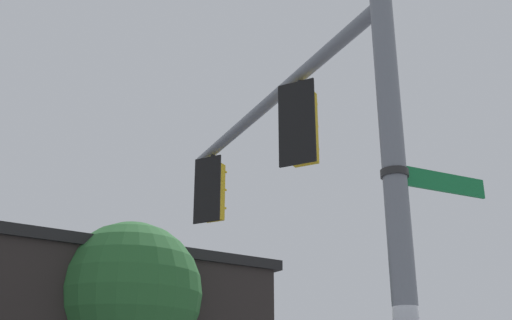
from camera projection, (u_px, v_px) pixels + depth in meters
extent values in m
cylinder|color=slate|center=(398.00, 221.00, 6.67)|extent=(0.26, 0.26, 6.74)
cylinder|color=slate|center=(269.00, 102.00, 10.03)|extent=(4.82, 3.55, 0.19)
cylinder|color=black|center=(301.00, 87.00, 9.14)|extent=(0.08, 0.08, 0.18)
cube|color=gold|center=(302.00, 127.00, 8.92)|extent=(0.36, 0.30, 1.05)
sphere|color=#590F0F|center=(307.00, 109.00, 9.20)|extent=(0.22, 0.22, 0.22)
cube|color=gold|center=(307.00, 103.00, 9.25)|extent=(0.24, 0.20, 0.03)
sphere|color=yellow|center=(307.00, 131.00, 9.07)|extent=(0.22, 0.22, 0.22)
cube|color=gold|center=(308.00, 126.00, 9.13)|extent=(0.24, 0.20, 0.03)
sphere|color=#0F4C19|center=(308.00, 155.00, 8.95)|extent=(0.22, 0.22, 0.22)
cube|color=gold|center=(309.00, 149.00, 9.00)|extent=(0.24, 0.20, 0.03)
cube|color=black|center=(297.00, 122.00, 8.78)|extent=(0.54, 0.03, 1.22)
cylinder|color=black|center=(213.00, 160.00, 11.89)|extent=(0.08, 0.08, 0.18)
cube|color=gold|center=(212.00, 192.00, 11.67)|extent=(0.36, 0.30, 1.05)
sphere|color=#590F0F|center=(218.00, 176.00, 11.95)|extent=(0.22, 0.22, 0.22)
cube|color=gold|center=(219.00, 172.00, 12.00)|extent=(0.24, 0.20, 0.03)
sphere|color=yellow|center=(218.00, 194.00, 11.83)|extent=(0.22, 0.22, 0.22)
cube|color=gold|center=(218.00, 190.00, 11.88)|extent=(0.24, 0.20, 0.03)
sphere|color=#0F4C19|center=(217.00, 213.00, 11.70)|extent=(0.22, 0.22, 0.22)
cube|color=gold|center=(218.00, 208.00, 11.75)|extent=(0.24, 0.20, 0.03)
cube|color=black|center=(207.00, 189.00, 11.53)|extent=(0.54, 0.03, 1.22)
cube|color=#147238|center=(446.00, 183.00, 7.14)|extent=(0.67, 0.91, 0.22)
cube|color=white|center=(446.00, 183.00, 7.14)|extent=(0.65, 0.89, 0.04)
cylinder|color=#262626|center=(394.00, 174.00, 6.85)|extent=(0.30, 0.30, 0.08)
cube|color=black|center=(37.00, 255.00, 18.15)|extent=(10.88, 14.19, 0.30)
sphere|color=#28602D|center=(129.00, 295.00, 17.05)|extent=(3.86, 3.86, 3.86)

